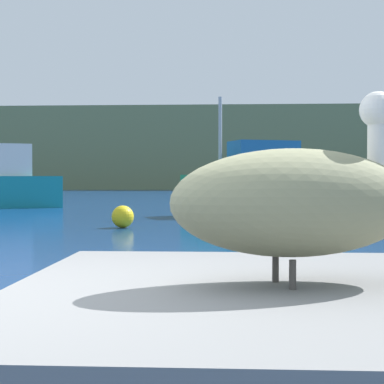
# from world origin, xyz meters

# --- Properties ---
(hillside_backdrop) EXTENTS (140.00, 15.21, 9.52)m
(hillside_backdrop) POSITION_xyz_m (0.00, 75.92, 4.76)
(hillside_backdrop) COLOR #6B7A51
(hillside_backdrop) RESTS_ON ground
(pier_dock) EXTENTS (2.47, 2.46, 0.81)m
(pier_dock) POSITION_xyz_m (1.48, 0.24, 0.40)
(pier_dock) COLOR gray
(pier_dock) RESTS_ON ground
(pelican) EXTENTS (1.47, 0.86, 0.85)m
(pelican) POSITION_xyz_m (1.49, 0.25, 1.17)
(pelican) COLOR gray
(pelican) RESTS_ON pier_dock
(fishing_boat_green) EXTENTS (5.90, 3.73, 4.01)m
(fishing_boat_green) POSITION_xyz_m (2.49, 19.44, 0.94)
(fishing_boat_green) COLOR #1E8C4C
(fishing_boat_green) RESTS_ON ground
(fishing_boat_teal) EXTENTS (5.32, 3.47, 5.08)m
(fishing_boat_teal) POSITION_xyz_m (-8.58, 24.59, 0.99)
(fishing_boat_teal) COLOR teal
(fishing_boat_teal) RESTS_ON ground
(mooring_buoy) EXTENTS (0.58, 0.58, 0.58)m
(mooring_buoy) POSITION_xyz_m (-1.51, 13.71, 0.29)
(mooring_buoy) COLOR yellow
(mooring_buoy) RESTS_ON ground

